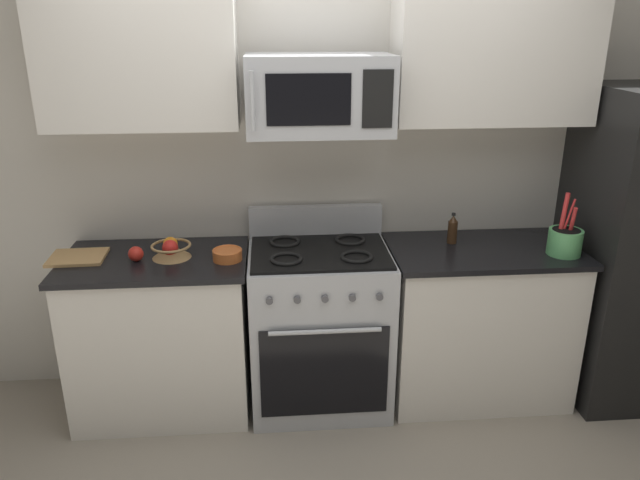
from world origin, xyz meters
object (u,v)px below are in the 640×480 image
Objects in this scene: fruit_basket at (171,249)px; apple_loose at (136,254)px; bottle_soy at (453,229)px; utensil_crock at (565,240)px; range_oven at (320,325)px; cutting_board at (78,257)px; prep_bowl at (227,254)px; microwave at (319,95)px.

fruit_basket reaches higher than apple_loose.
utensil_crock is at bearing -21.90° from bottle_soy.
range_oven reaches higher than bottle_soy.
range_oven is 1.40m from utensil_crock.
range_oven is at bearing 1.94° from apple_loose.
range_oven is 3.88× the size of cutting_board.
range_oven reaches higher than prep_bowl.
apple_loose is (-2.25, 0.09, -0.04)m from utensil_crock.
prep_bowl is at bearing -6.01° from cutting_board.
range_oven is 1.35m from cutting_board.
apple_loose is 0.47m from prep_bowl.
range_oven is 3.29× the size of utensil_crock.
apple_loose is at bearing -10.33° from cutting_board.
prep_bowl is at bearing -173.21° from range_oven.
microwave is at bearing 1.71° from fruit_basket.
utensil_crock is at bearing -3.32° from cutting_board.
bottle_soy is at bearing 7.18° from range_oven.
range_oven reaches higher than apple_loose.
prep_bowl reaches higher than cutting_board.
utensil_crock is at bearing -6.63° from microwave.
apple_loose is at bearing 177.67° from utensil_crock.
prep_bowl is (0.78, -0.08, 0.02)m from cutting_board.
range_oven is 13.92× the size of apple_loose.
apple_loose reaches higher than prep_bowl.
fruit_basket is 0.75× the size of cutting_board.
utensil_crock is 1.78m from prep_bowl.
fruit_basket is 1.20× the size of bottle_soy.
prep_bowl is (-1.24, -0.15, -0.05)m from bottle_soy.
cutting_board is (-1.27, -0.00, -0.82)m from microwave.
bottle_soy is at bearing 7.03° from prep_bowl.
fruit_basket is at bearing -176.59° from bottle_soy.
bottle_soy reaches higher than prep_bowl.
utensil_crock is at bearing -2.13° from prep_bowl.
fruit_basket is 0.30m from prep_bowl.
range_oven is 1.07m from apple_loose.
microwave is at bearing 173.37° from utensil_crock.
microwave is at bearing 90.07° from range_oven.
fruit_basket reaches higher than cutting_board.
microwave is 9.16× the size of apple_loose.
microwave is 1.07m from bottle_soy.
bottle_soy is at bearing 4.26° from apple_loose.
microwave reaches higher than prep_bowl.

